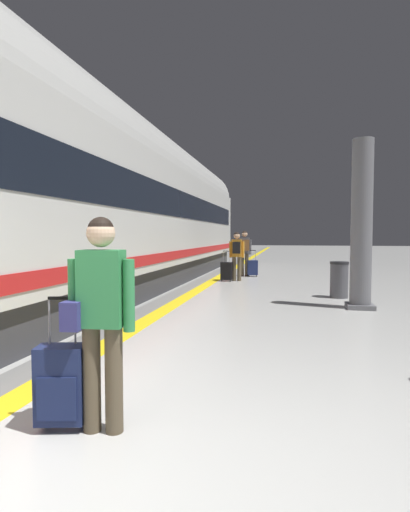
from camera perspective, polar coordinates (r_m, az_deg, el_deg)
The scene contains 12 objects.
ground_plane at distance 3.14m, azimuth -22.43°, elevation -27.38°, with size 120.00×120.00×0.00m, color silver.
safety_line_strip at distance 12.59m, azimuth 0.00°, elevation -4.19°, with size 0.36×80.00×0.01m, color yellow.
tactile_edge_band at distance 12.66m, azimuth -1.42°, elevation -4.15°, with size 0.60×80.00×0.01m, color slate.
high_speed_train at distance 10.40m, azimuth -14.94°, elevation 7.98°, with size 2.94×27.48×4.97m.
traveller_foreground at distance 3.32m, azimuth -14.66°, elevation -7.21°, with size 0.55×0.32×1.72m.
rolling_suitcase_foreground at distance 3.61m, azimuth -19.70°, elevation -16.68°, with size 0.42×0.31×1.08m.
passenger_near at distance 13.81m, azimuth 4.51°, elevation 0.57°, with size 0.52×0.33×1.68m.
suitcase_near at distance 13.70m, azimuth 3.05°, elevation -2.12°, with size 0.39×0.25×1.05m.
passenger_mid at distance 15.48m, azimuth 5.63°, elevation 0.96°, with size 0.52×0.41×1.74m.
suitcase_mid at distance 15.39m, azimuth 6.73°, elevation -1.65°, with size 0.42×0.31×1.01m.
platform_pillar at distance 9.20m, azimuth 21.26°, elevation 3.71°, with size 0.56×0.56×3.60m.
waste_bin at distance 10.67m, azimuth 18.44°, elevation -3.18°, with size 0.46×0.46×0.91m.
Camera 1 is at (1.55, -2.23, 1.58)m, focal length 28.28 mm.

